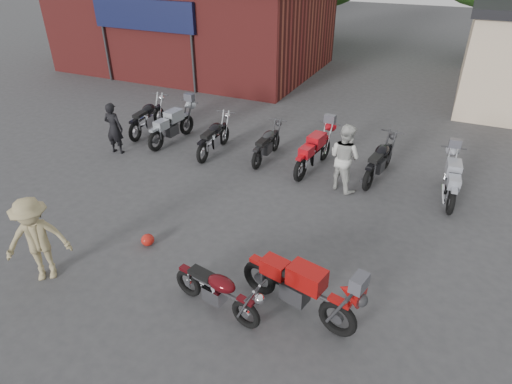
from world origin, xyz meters
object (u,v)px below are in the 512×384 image
at_px(helmet, 148,240).
at_px(row_bike_0, 147,116).
at_px(person_tan, 37,240).
at_px(row_bike_2, 214,135).
at_px(person_dark, 114,128).
at_px(person_light, 345,158).
at_px(vintage_motorcycle, 217,289).
at_px(row_bike_5, 380,159).
at_px(row_bike_4, 314,150).
at_px(sportbike, 299,285).
at_px(row_bike_6, 452,178).
at_px(row_bike_1, 172,124).
at_px(row_bike_3, 267,142).

xyz_separation_m(helmet, row_bike_0, (-3.85, 5.12, 0.47)).
distance_m(person_tan, row_bike_2, 6.30).
relative_size(person_dark, person_light, 0.88).
distance_m(vintage_motorcycle, row_bike_5, 6.32).
xyz_separation_m(person_dark, row_bike_4, (5.82, 1.45, -0.18)).
bearing_deg(sportbike, row_bike_5, 99.85).
bearing_deg(person_light, row_bike_0, 17.69).
height_order(person_dark, row_bike_2, person_dark).
relative_size(row_bike_4, row_bike_6, 1.07).
bearing_deg(row_bike_1, row_bike_6, -85.40).
height_order(person_light, row_bike_5, person_light).
relative_size(sportbike, person_light, 1.23).
height_order(helmet, row_bike_6, row_bike_6).
xyz_separation_m(row_bike_0, row_bike_2, (2.83, -0.47, -0.02)).
height_order(row_bike_2, row_bike_4, row_bike_4).
relative_size(person_tan, row_bike_4, 0.83).
bearing_deg(row_bike_0, row_bike_2, -105.47).
relative_size(vintage_motorcycle, row_bike_0, 0.86).
bearing_deg(person_tan, person_light, 13.58).
height_order(row_bike_3, row_bike_6, row_bike_6).
height_order(person_light, row_bike_4, person_light).
relative_size(person_dark, row_bike_2, 0.80).
xyz_separation_m(helmet, person_tan, (-1.15, -1.64, 0.75)).
bearing_deg(row_bike_0, helmet, -149.11).
distance_m(vintage_motorcycle, row_bike_0, 8.69).
bearing_deg(person_light, row_bike_4, -9.24).
relative_size(person_dark, row_bike_5, 0.77).
distance_m(person_dark, row_bike_6, 9.51).
bearing_deg(vintage_motorcycle, row_bike_4, 102.49).
xyz_separation_m(helmet, row_bike_2, (-1.01, 4.65, 0.44)).
bearing_deg(row_bike_1, row_bike_0, 80.62).
relative_size(row_bike_0, row_bike_3, 1.12).
distance_m(person_tan, row_bike_4, 7.26).
xyz_separation_m(person_dark, row_bike_6, (9.41, 1.36, -0.22)).
xyz_separation_m(person_tan, row_bike_3, (1.76, 6.56, -0.34)).
xyz_separation_m(row_bike_0, row_bike_6, (9.52, -0.34, -0.03)).
relative_size(helmet, row_bike_0, 0.14).
xyz_separation_m(row_bike_1, row_bike_4, (4.72, 0.05, -0.00)).
bearing_deg(row_bike_0, person_tan, -164.25).
xyz_separation_m(helmet, row_bike_5, (3.85, 5.10, 0.46)).
relative_size(helmet, person_light, 0.16).
distance_m(person_light, row_bike_4, 1.28).
distance_m(row_bike_2, row_bike_4, 3.10).
xyz_separation_m(person_light, row_bike_2, (-4.12, 0.50, -0.32)).
distance_m(row_bike_2, row_bike_3, 1.65).
distance_m(helmet, row_bike_4, 5.31).
bearing_deg(row_bike_2, row_bike_5, -87.65).
bearing_deg(sportbike, row_bike_4, 118.29).
height_order(vintage_motorcycle, person_dark, person_dark).
xyz_separation_m(row_bike_4, row_bike_5, (1.77, 0.24, -0.02)).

